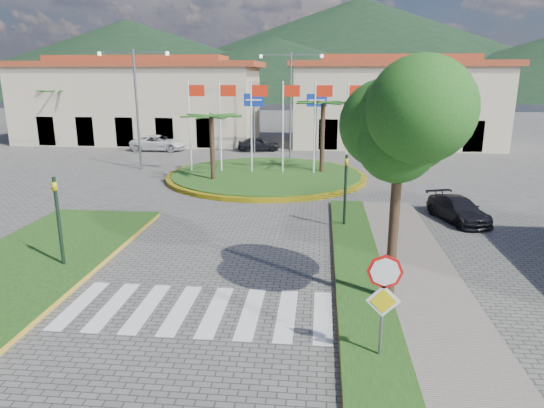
# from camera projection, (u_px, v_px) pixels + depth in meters

# --- Properties ---
(ground) EXTENTS (160.00, 160.00, 0.00)m
(ground) POSITION_uv_depth(u_px,v_px,m) (144.00, 403.00, 9.81)
(ground) COLOR #585653
(ground) RESTS_ON ground
(sidewalk_right) EXTENTS (4.00, 28.00, 0.15)m
(sidewalk_right) POSITION_uv_depth(u_px,v_px,m) (428.00, 361.00, 11.13)
(sidewalk_right) COLOR gray
(sidewalk_right) RESTS_ON ground
(verge_right) EXTENTS (1.60, 28.00, 0.18)m
(verge_right) POSITION_uv_depth(u_px,v_px,m) (375.00, 357.00, 11.24)
(verge_right) COLOR #174313
(verge_right) RESTS_ON ground
(median_left) EXTENTS (5.00, 14.00, 0.18)m
(median_left) POSITION_uv_depth(u_px,v_px,m) (20.00, 270.00, 16.19)
(median_left) COLOR #174313
(median_left) RESTS_ON ground
(crosswalk) EXTENTS (8.00, 3.00, 0.01)m
(crosswalk) POSITION_uv_depth(u_px,v_px,m) (195.00, 310.00, 13.65)
(crosswalk) COLOR silver
(crosswalk) RESTS_ON ground
(roundabout_island) EXTENTS (12.70, 12.70, 6.00)m
(roundabout_island) POSITION_uv_depth(u_px,v_px,m) (266.00, 175.00, 30.89)
(roundabout_island) COLOR yellow
(roundabout_island) RESTS_ON ground
(stop_sign) EXTENTS (0.80, 0.11, 2.65)m
(stop_sign) POSITION_uv_depth(u_px,v_px,m) (384.00, 291.00, 10.75)
(stop_sign) COLOR slate
(stop_sign) RESTS_ON ground
(deciduous_tree) EXTENTS (3.60, 3.60, 6.80)m
(deciduous_tree) POSITION_uv_depth(u_px,v_px,m) (401.00, 124.00, 12.73)
(deciduous_tree) COLOR black
(deciduous_tree) RESTS_ON ground
(traffic_light_left) EXTENTS (0.15, 0.18, 3.20)m
(traffic_light_left) POSITION_uv_depth(u_px,v_px,m) (58.00, 214.00, 16.05)
(traffic_light_left) COLOR black
(traffic_light_left) RESTS_ON ground
(traffic_light_right) EXTENTS (0.15, 0.18, 3.20)m
(traffic_light_right) POSITION_uv_depth(u_px,v_px,m) (346.00, 184.00, 20.39)
(traffic_light_right) COLOR black
(traffic_light_right) RESTS_ON ground
(traffic_light_far) EXTENTS (0.18, 0.15, 3.20)m
(traffic_light_far) POSITION_uv_depth(u_px,v_px,m) (387.00, 141.00, 33.49)
(traffic_light_far) COLOR black
(traffic_light_far) RESTS_ON ground
(direction_sign_west) EXTENTS (1.60, 0.14, 5.20)m
(direction_sign_west) POSITION_uv_depth(u_px,v_px,m) (254.00, 111.00, 38.83)
(direction_sign_west) COLOR slate
(direction_sign_west) RESTS_ON ground
(direction_sign_east) EXTENTS (1.60, 0.14, 5.20)m
(direction_sign_east) POSITION_uv_depth(u_px,v_px,m) (316.00, 111.00, 38.34)
(direction_sign_east) COLOR slate
(direction_sign_east) RESTS_ON ground
(street_lamp_centre) EXTENTS (4.80, 0.16, 8.00)m
(street_lamp_centre) POSITION_uv_depth(u_px,v_px,m) (291.00, 100.00, 37.35)
(street_lamp_centre) COLOR slate
(street_lamp_centre) RESTS_ON ground
(street_lamp_west) EXTENTS (4.80, 0.16, 8.00)m
(street_lamp_west) POSITION_uv_depth(u_px,v_px,m) (137.00, 103.00, 32.56)
(street_lamp_west) COLOR slate
(street_lamp_west) RESTS_ON ground
(building_left) EXTENTS (23.32, 9.54, 8.05)m
(building_left) POSITION_uv_depth(u_px,v_px,m) (141.00, 101.00, 46.65)
(building_left) COLOR beige
(building_left) RESTS_ON ground
(building_right) EXTENTS (19.08, 9.54, 8.05)m
(building_right) POSITION_uv_depth(u_px,v_px,m) (394.00, 102.00, 44.31)
(building_right) COLOR beige
(building_right) RESTS_ON ground
(hill_far_west) EXTENTS (140.00, 140.00, 22.00)m
(hill_far_west) POSITION_uv_depth(u_px,v_px,m) (130.00, 58.00, 146.76)
(hill_far_west) COLOR black
(hill_far_west) RESTS_ON ground
(hill_far_mid) EXTENTS (180.00, 180.00, 30.00)m
(hill_far_mid) POSITION_uv_depth(u_px,v_px,m) (359.00, 46.00, 158.08)
(hill_far_mid) COLOR black
(hill_far_mid) RESTS_ON ground
(hill_near_back) EXTENTS (110.00, 110.00, 16.00)m
(hill_near_back) POSITION_uv_depth(u_px,v_px,m) (274.00, 67.00, 133.54)
(hill_near_back) COLOR black
(hill_near_back) RESTS_ON ground
(white_van) EXTENTS (4.75, 2.26, 1.31)m
(white_van) POSITION_uv_depth(u_px,v_px,m) (159.00, 143.00, 41.65)
(white_van) COLOR silver
(white_van) RESTS_ON ground
(car_dark_a) EXTENTS (3.75, 2.08, 1.21)m
(car_dark_a) POSITION_uv_depth(u_px,v_px,m) (258.00, 144.00, 41.46)
(car_dark_a) COLOR black
(car_dark_a) RESTS_ON ground
(car_dark_b) EXTENTS (4.05, 1.68, 1.30)m
(car_dark_b) POSITION_uv_depth(u_px,v_px,m) (413.00, 151.00, 37.43)
(car_dark_b) COLOR black
(car_dark_b) RESTS_ON ground
(car_side_right) EXTENTS (2.58, 4.00, 1.08)m
(car_side_right) POSITION_uv_depth(u_px,v_px,m) (458.00, 209.00, 21.79)
(car_side_right) COLOR black
(car_side_right) RESTS_ON ground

